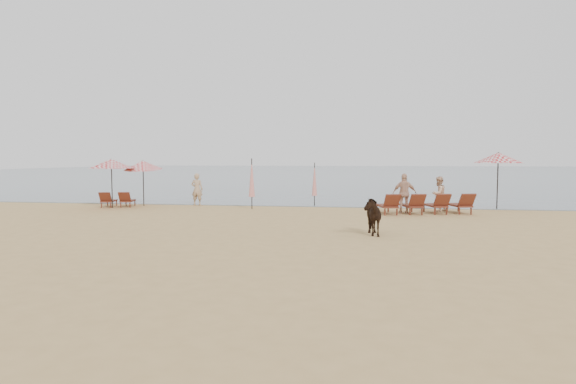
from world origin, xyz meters
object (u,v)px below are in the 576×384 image
object	(u,v)px
umbrella_closed_left	(252,178)
beachgoer_left	(197,189)
lounger_cluster_left	(117,200)
lounger_cluster_right	(425,204)
umbrella_open_right	(498,158)
umbrella_open_left_a	(111,164)
umbrella_closed_right	(315,180)
beachgoer_right_b	(404,194)
umbrella_open_left_b	(143,165)
cow	(370,216)
beachgoer_right_a	(439,194)

from	to	relation	value
umbrella_closed_left	beachgoer_left	xyz separation A→B (m)	(-3.27, 1.37, -0.67)
lounger_cluster_left	lounger_cluster_right	size ratio (longest dim) A/B	0.42
lounger_cluster_right	umbrella_open_right	xyz separation A→B (m)	(3.72, 2.72, 2.05)
lounger_cluster_left	umbrella_open_left_a	bearing A→B (deg)	-107.95
lounger_cluster_left	beachgoer_left	bearing A→B (deg)	8.43
umbrella_open_right	umbrella_closed_right	size ratio (longest dim) A/B	1.24
umbrella_open_left_a	beachgoer_right_b	world-z (taller)	umbrella_open_left_a
umbrella_open_left_b	umbrella_closed_left	bearing A→B (deg)	-7.95
beachgoer_left	umbrella_closed_right	bearing A→B (deg)	-174.42
cow	beachgoer_right_a	size ratio (longest dim) A/B	0.90
lounger_cluster_right	umbrella_closed_right	world-z (taller)	umbrella_closed_right
umbrella_open_left_b	beachgoer_right_b	xyz separation A→B (m)	(13.09, -1.47, -1.22)
beachgoer_left	umbrella_open_left_a	bearing A→B (deg)	28.49
umbrella_open_left_b	umbrella_closed_right	size ratio (longest dim) A/B	1.09
umbrella_open_right	beachgoer_right_b	bearing A→B (deg)	-163.39
cow	beachgoer_right_a	distance (m)	8.07
umbrella_open_left_b	umbrella_closed_right	bearing A→B (deg)	6.37
umbrella_closed_right	umbrella_open_left_b	bearing A→B (deg)	-172.17
umbrella_open_left_b	beachgoer_left	world-z (taller)	umbrella_open_left_b
beachgoer_right_b	lounger_cluster_left	bearing A→B (deg)	-4.18
beachgoer_right_a	lounger_cluster_left	bearing A→B (deg)	-41.23
umbrella_closed_right	beachgoer_right_b	bearing A→B (deg)	-31.87
umbrella_closed_right	beachgoer_right_a	distance (m)	6.17
umbrella_open_left_a	beachgoer_right_b	xyz separation A→B (m)	(14.14, -0.22, -1.30)
umbrella_open_left_a	umbrella_closed_left	bearing A→B (deg)	5.81
lounger_cluster_left	lounger_cluster_right	distance (m)	15.02
lounger_cluster_right	cow	world-z (taller)	cow
beachgoer_right_b	umbrella_closed_right	bearing A→B (deg)	-33.37
umbrella_closed_left	beachgoer_left	bearing A→B (deg)	157.30
umbrella_closed_left	lounger_cluster_right	bearing A→B (deg)	-6.10
umbrella_open_left_b	beachgoer_left	distance (m)	3.02
beachgoer_left	beachgoer_right_b	bearing A→B (deg)	169.09
lounger_cluster_right	umbrella_open_left_b	size ratio (longest dim) A/B	1.75
lounger_cluster_right	umbrella_open_left_b	bearing A→B (deg)	159.25
lounger_cluster_right	beachgoer_right_a	size ratio (longest dim) A/B	2.64
beachgoer_left	beachgoer_right_b	distance (m)	10.66
umbrella_open_left_a	beachgoer_left	world-z (taller)	umbrella_open_left_a
beachgoer_left	lounger_cluster_right	bearing A→B (deg)	169.66
lounger_cluster_left	cow	distance (m)	14.35
umbrella_open_left_b	beachgoer_left	xyz separation A→B (m)	(2.65, 0.69, -1.28)
umbrella_open_left_a	umbrella_open_right	size ratio (longest dim) A/B	0.88
lounger_cluster_right	umbrella_closed_left	xyz separation A→B (m)	(-8.05, 0.86, 1.07)
lounger_cluster_left	beachgoer_right_a	world-z (taller)	beachgoer_right_a
umbrella_open_right	umbrella_closed_left	distance (m)	11.96
umbrella_open_left_a	umbrella_closed_left	distance (m)	7.04
beachgoer_right_a	umbrella_closed_right	bearing A→B (deg)	-57.89
beachgoer_left	beachgoer_right_b	size ratio (longest dim) A/B	0.94
beachgoer_left	beachgoer_right_b	xyz separation A→B (m)	(10.44, -2.16, 0.05)
umbrella_open_left_a	cow	bearing A→B (deg)	-26.46
cow	umbrella_closed_right	bearing A→B (deg)	95.90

